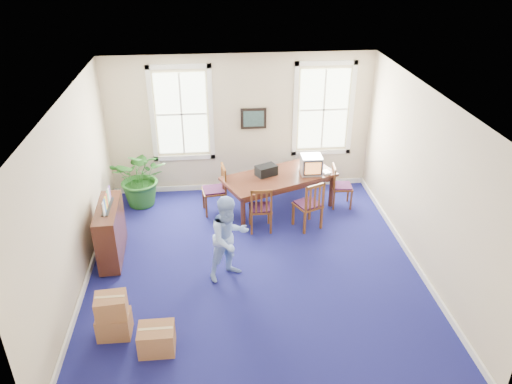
{
  "coord_description": "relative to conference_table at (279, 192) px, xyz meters",
  "views": [
    {
      "loc": [
        -0.69,
        -7.46,
        5.51
      ],
      "look_at": [
        0.1,
        0.6,
        1.25
      ],
      "focal_mm": 35.0,
      "sensor_mm": 36.0,
      "label": 1
    }
  ],
  "objects": [
    {
      "name": "cardboard_boxes",
      "position": [
        -2.83,
        -3.54,
        -0.03
      ],
      "size": [
        1.34,
        1.34,
        0.76
      ],
      "primitive_type": null,
      "rotation": [
        0.0,
        0.0,
        0.0
      ],
      "color": "#A36A41",
      "rests_on": "ground"
    },
    {
      "name": "chair_end_left",
      "position": [
        -1.42,
        0.0,
        0.13
      ],
      "size": [
        0.55,
        0.55,
        1.08
      ],
      "primitive_type": null,
      "rotation": [
        0.0,
        0.0,
        -1.43
      ],
      "color": "brown",
      "rests_on": "ground"
    },
    {
      "name": "wall_back",
      "position": [
        -0.75,
        1.11,
        1.19
      ],
      "size": [
        6.5,
        0.0,
        6.5
      ],
      "primitive_type": "plane",
      "rotation": [
        1.57,
        0.0,
        0.0
      ],
      "color": "beige",
      "rests_on": "ground"
    },
    {
      "name": "chair_near_left",
      "position": [
        -0.49,
        -0.82,
        0.1
      ],
      "size": [
        0.46,
        0.46,
        1.01
      ],
      "primitive_type": null,
      "rotation": [
        0.0,
        0.0,
        3.14
      ],
      "color": "brown",
      "rests_on": "ground"
    },
    {
      "name": "baseboard_right",
      "position": [
        2.22,
        -2.14,
        -0.35
      ],
      "size": [
        0.04,
        6.5,
        0.12
      ],
      "primitive_type": "cube",
      "color": "white",
      "rests_on": "ground"
    },
    {
      "name": "ceiling",
      "position": [
        -0.75,
        -2.14,
        2.79
      ],
      "size": [
        6.5,
        6.5,
        0.0
      ],
      "primitive_type": "plane",
      "rotation": [
        3.14,
        0.0,
        0.0
      ],
      "color": "white",
      "rests_on": "ground"
    },
    {
      "name": "equipment_bag",
      "position": [
        -0.27,
        0.05,
        0.52
      ],
      "size": [
        0.51,
        0.44,
        0.22
      ],
      "primitive_type": "cube",
      "rotation": [
        0.0,
        0.0,
        0.43
      ],
      "color": "black",
      "rests_on": "conference_table"
    },
    {
      "name": "wall_left",
      "position": [
        -3.75,
        -2.14,
        1.19
      ],
      "size": [
        0.0,
        6.5,
        6.5
      ],
      "primitive_type": "plane",
      "rotation": [
        1.57,
        0.0,
        1.57
      ],
      "color": "beige",
      "rests_on": "ground"
    },
    {
      "name": "crt_tv",
      "position": [
        0.71,
        0.05,
        0.61
      ],
      "size": [
        0.45,
        0.49,
        0.4
      ],
      "primitive_type": null,
      "rotation": [
        0.0,
        0.0,
        -0.02
      ],
      "color": "#B7B7BC",
      "rests_on": "conference_table"
    },
    {
      "name": "wall_picture",
      "position": [
        -0.45,
        1.06,
        1.34
      ],
      "size": [
        0.58,
        0.06,
        0.48
      ],
      "primitive_type": null,
      "color": "black",
      "rests_on": "ground"
    },
    {
      "name": "baseboard_back",
      "position": [
        -0.75,
        1.08,
        -0.35
      ],
      "size": [
        6.0,
        0.04,
        0.12
      ],
      "primitive_type": "cube",
      "color": "white",
      "rests_on": "ground"
    },
    {
      "name": "brochure_rack",
      "position": [
        -3.34,
        -1.52,
        0.78
      ],
      "size": [
        0.24,
        0.66,
        0.28
      ],
      "primitive_type": null,
      "rotation": [
        0.0,
        0.0,
        0.2
      ],
      "color": "#99999E",
      "rests_on": "credenza"
    },
    {
      "name": "potted_plant",
      "position": [
        -2.99,
        0.5,
        0.27
      ],
      "size": [
        1.35,
        1.22,
        1.36
      ],
      "primitive_type": "imported",
      "rotation": [
        0.0,
        0.0,
        -0.14
      ],
      "color": "#215D1D",
      "rests_on": "ground"
    },
    {
      "name": "chair_near_right",
      "position": [
        0.49,
        -0.82,
        0.13
      ],
      "size": [
        0.64,
        0.64,
        1.08
      ],
      "primitive_type": null,
      "rotation": [
        0.0,
        0.0,
        3.56
      ],
      "color": "brown",
      "rests_on": "ground"
    },
    {
      "name": "man",
      "position": [
        -1.19,
        -2.33,
        0.38
      ],
      "size": [
        0.97,
        0.9,
        1.59
      ],
      "primitive_type": "imported",
      "rotation": [
        0.0,
        0.0,
        0.52
      ],
      "color": "#98BAFA",
      "rests_on": "ground"
    },
    {
      "name": "window_left",
      "position": [
        -2.05,
        1.09,
        1.49
      ],
      "size": [
        1.4,
        0.12,
        2.2
      ],
      "primitive_type": null,
      "color": "white",
      "rests_on": "ground"
    },
    {
      "name": "floor",
      "position": [
        -0.75,
        -2.14,
        -0.41
      ],
      "size": [
        6.5,
        6.5,
        0.0
      ],
      "primitive_type": "plane",
      "color": "navy",
      "rests_on": "ground"
    },
    {
      "name": "game_console",
      "position": [
        1.03,
        0.0,
        0.43
      ],
      "size": [
        0.21,
        0.23,
        0.05
      ],
      "primitive_type": "cube",
      "rotation": [
        0.0,
        0.0,
        0.29
      ],
      "color": "white",
      "rests_on": "conference_table"
    },
    {
      "name": "baseboard_left",
      "position": [
        -3.72,
        -2.14,
        -0.35
      ],
      "size": [
        0.04,
        6.5,
        0.12
      ],
      "primitive_type": "cube",
      "color": "white",
      "rests_on": "ground"
    },
    {
      "name": "window_right",
      "position": [
        1.15,
        1.09,
        1.49
      ],
      "size": [
        1.4,
        0.12,
        2.2
      ],
      "primitive_type": null,
      "color": "white",
      "rests_on": "ground"
    },
    {
      "name": "wall_right",
      "position": [
        2.25,
        -2.14,
        1.19
      ],
      "size": [
        0.0,
        6.5,
        6.5
      ],
      "primitive_type": "plane",
      "rotation": [
        1.57,
        0.0,
        -1.57
      ],
      "color": "beige",
      "rests_on": "ground"
    },
    {
      "name": "chair_end_right",
      "position": [
        1.42,
        0.0,
        0.08
      ],
      "size": [
        0.48,
        0.48,
        0.98
      ],
      "primitive_type": null,
      "rotation": [
        0.0,
        0.0,
        1.49
      ],
      "color": "brown",
      "rests_on": "ground"
    },
    {
      "name": "wall_front",
      "position": [
        -0.75,
        -5.39,
        1.19
      ],
      "size": [
        6.5,
        0.0,
        6.5
      ],
      "primitive_type": "plane",
      "rotation": [
        -1.57,
        0.0,
        0.0
      ],
      "color": "beige",
      "rests_on": "ground"
    },
    {
      "name": "conference_table",
      "position": [
        0.0,
        0.0,
        0.0
      ],
      "size": [
        2.63,
        1.92,
        0.82
      ],
      "primitive_type": null,
      "rotation": [
        0.0,
        0.0,
        0.39
      ],
      "color": "#4C2517",
      "rests_on": "ground"
    },
    {
      "name": "credenza",
      "position": [
        -3.36,
        -1.52,
        0.12
      ],
      "size": [
        0.43,
        1.35,
        1.05
      ],
      "primitive_type": "cube",
      "rotation": [
        0.0,
        0.0,
        0.04
      ],
      "color": "#4C2517",
      "rests_on": "ground"
    }
  ]
}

